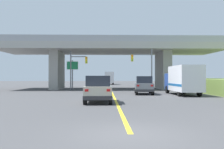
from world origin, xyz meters
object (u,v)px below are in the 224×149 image
object	(u,v)px
suv_crossing	(144,85)
box_truck	(183,80)
suv_lead	(98,89)
highway_sign	(72,68)
semi_truck_distant	(109,78)
traffic_signal_nearside	(145,65)
traffic_signal_farside	(76,66)

from	to	relation	value
suv_crossing	box_truck	distance (m)	4.32
box_truck	suv_crossing	bearing A→B (deg)	160.64
suv_crossing	suv_lead	bearing A→B (deg)	-112.61
highway_sign	semi_truck_distant	world-z (taller)	highway_sign
traffic_signal_nearside	semi_truck_distant	world-z (taller)	traffic_signal_nearside
suv_crossing	traffic_signal_nearside	world-z (taller)	traffic_signal_nearside
box_truck	traffic_signal_farside	distance (m)	15.39
suv_lead	highway_sign	world-z (taller)	highway_sign
traffic_signal_nearside	highway_sign	xyz separation A→B (m)	(-10.38, 1.92, -0.44)
suv_lead	semi_truck_distant	world-z (taller)	semi_truck_distant
traffic_signal_nearside	highway_sign	distance (m)	10.57
suv_lead	suv_crossing	xyz separation A→B (m)	(4.87, 9.18, 0.00)
suv_crossing	traffic_signal_farside	size ratio (longest dim) A/B	0.83
traffic_signal_nearside	suv_lead	bearing A→B (deg)	-110.80
highway_sign	semi_truck_distant	bearing A→B (deg)	78.36
box_truck	semi_truck_distant	bearing A→B (deg)	100.71
suv_crossing	box_truck	xyz separation A→B (m)	(4.03, -1.42, 0.62)
suv_crossing	box_truck	size ratio (longest dim) A/B	0.65
suv_lead	box_truck	bearing A→B (deg)	41.09
suv_lead	highway_sign	bearing A→B (deg)	103.38
traffic_signal_nearside	traffic_signal_farside	world-z (taller)	traffic_signal_nearside
semi_truck_distant	box_truck	bearing A→B (deg)	-79.29
suv_crossing	semi_truck_distant	bearing A→B (deg)	100.37
traffic_signal_farside	traffic_signal_nearside	bearing A→B (deg)	-3.11
traffic_signal_farside	semi_truck_distant	world-z (taller)	traffic_signal_farside
suv_lead	highway_sign	xyz separation A→B (m)	(-4.28, 17.99, 2.22)
traffic_signal_farside	semi_truck_distant	bearing A→B (deg)	80.23
highway_sign	traffic_signal_nearside	bearing A→B (deg)	-10.45
box_truck	suv_lead	bearing A→B (deg)	-138.91
box_truck	semi_truck_distant	distance (m)	39.37
box_truck	traffic_signal_nearside	distance (m)	9.00
suv_crossing	semi_truck_distant	xyz separation A→B (m)	(-3.29, 37.27, 0.67)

